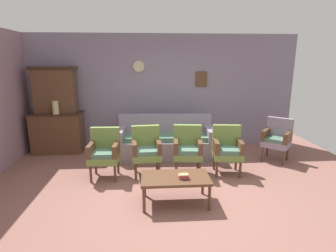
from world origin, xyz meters
The scene contains 13 objects.
ground_plane centered at (0.00, 0.00, 0.00)m, with size 7.68×7.68×0.00m, color #84564C.
wall_back_with_decor centered at (0.00, 2.63, 1.35)m, with size 6.40×0.09×2.70m.
side_cabinet centered at (-2.49, 2.25, 0.47)m, with size 1.16×0.55×0.93m.
cabinet_upper_hutch centered at (-2.49, 2.33, 1.45)m, with size 0.99×0.38×1.03m.
vase_on_cabinet centered at (-2.43, 2.08, 1.08)m, with size 0.14×0.14×0.29m, color tan.
floral_couch centered at (-0.02, 1.77, 0.32)m, with size 2.12×0.88×0.90m.
armchair_row_middle centered at (-1.18, 0.76, 0.50)m, with size 0.53×0.50×0.90m.
armchair_near_couch_end centered at (-0.43, 0.84, 0.50)m, with size 0.56×0.53×0.90m.
armchair_near_cabinet centered at (0.34, 0.84, 0.50)m, with size 0.57×0.54×0.90m.
armchair_by_doorway centered at (1.08, 0.79, 0.50)m, with size 0.57×0.54×0.90m.
wingback_chair_by_fireplace centered at (2.32, 1.38, 0.50)m, with size 0.71×0.71×0.90m.
coffee_table centered at (0.01, -0.25, 0.38)m, with size 1.00×0.56×0.42m.
book_stack_on_table centered at (0.12, -0.32, 0.46)m, with size 0.15×0.11×0.07m.
Camera 1 is at (-0.34, -3.82, 2.06)m, focal length 28.30 mm.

